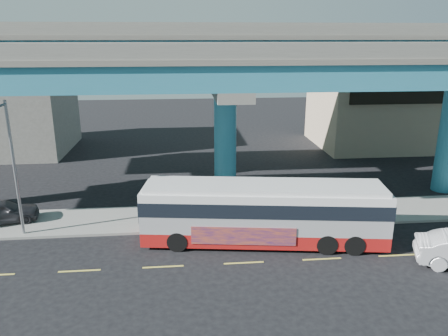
{
  "coord_description": "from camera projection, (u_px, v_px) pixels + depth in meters",
  "views": [
    {
      "loc": [
        -2.88,
        -19.56,
        10.83
      ],
      "look_at": [
        -0.57,
        4.0,
        3.68
      ],
      "focal_mm": 35.0,
      "sensor_mm": 36.0,
      "label": 1
    }
  ],
  "objects": [
    {
      "name": "building_beige",
      "position": [
        387.0,
        111.0,
        44.59
      ],
      "size": [
        14.0,
        10.23,
        7.0
      ],
      "color": "tan",
      "rests_on": "ground"
    },
    {
      "name": "stop_sign",
      "position": [
        319.0,
        194.0,
        25.96
      ],
      "size": [
        0.53,
        0.53,
        2.4
      ],
      "rotation": [
        0.0,
        0.0,
        0.4
      ],
      "color": "gray",
      "rests_on": "sidewalk"
    },
    {
      "name": "parked_car",
      "position": [
        2.0,
        212.0,
        25.9
      ],
      "size": [
        3.71,
        4.94,
        1.4
      ],
      "primitive_type": "imported",
      "rotation": [
        0.0,
        0.0,
        1.83
      ],
      "color": "#303035",
      "rests_on": "sidewalk"
    },
    {
      "name": "sidewalk",
      "position": [
        231.0,
        216.0,
        27.26
      ],
      "size": [
        70.0,
        4.0,
        0.15
      ],
      "primitive_type": "cube",
      "color": "gray",
      "rests_on": "ground"
    },
    {
      "name": "building_concrete",
      "position": [
        2.0,
        105.0,
        41.74
      ],
      "size": [
        12.0,
        10.0,
        9.0
      ],
      "primitive_type": "cube",
      "color": "gray",
      "rests_on": "ground"
    },
    {
      "name": "ground",
      "position": [
        243.0,
        260.0,
        22.04
      ],
      "size": [
        120.0,
        120.0,
        0.0
      ],
      "primitive_type": "plane",
      "color": "black",
      "rests_on": "ground"
    },
    {
      "name": "street_lamp",
      "position": [
        8.0,
        152.0,
        22.74
      ],
      "size": [
        0.5,
        2.47,
        7.53
      ],
      "color": "gray",
      "rests_on": "sidewalk"
    },
    {
      "name": "lane_markings",
      "position": [
        244.0,
        263.0,
        21.75
      ],
      "size": [
        58.0,
        0.12,
        0.01
      ],
      "color": "#D8C64C",
      "rests_on": "ground"
    },
    {
      "name": "transit_bus",
      "position": [
        264.0,
        211.0,
        23.45
      ],
      "size": [
        13.27,
        4.6,
        3.34
      ],
      "rotation": [
        0.0,
        0.0,
        -0.14
      ],
      "color": "#9F1413",
      "rests_on": "ground"
    },
    {
      "name": "viaduct",
      "position": [
        225.0,
        64.0,
        28.07
      ],
      "size": [
        52.0,
        12.4,
        11.7
      ],
      "color": "teal",
      "rests_on": "ground"
    }
  ]
}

